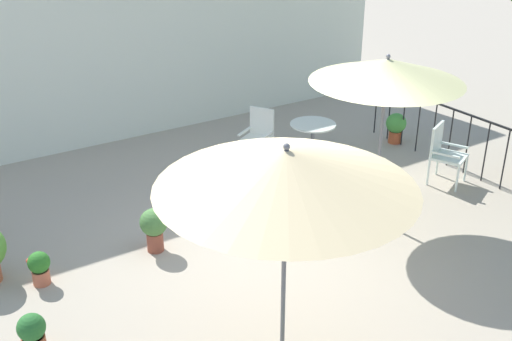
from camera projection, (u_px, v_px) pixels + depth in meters
The scene contains 12 objects.
ground_plane at pixel (281, 251), 8.13m from camera, with size 60.00×60.00×0.00m, color tan.
villa_facade at pixel (124, 27), 11.04m from camera, with size 11.05×0.30×4.09m, color silver.
terrace_railing at pixel (487, 142), 9.77m from camera, with size 0.03×5.40×1.01m.
patio_umbrella_0 at pixel (387, 73), 8.02m from camera, with size 2.01×2.01×2.39m.
patio_umbrella_1 at pixel (286, 171), 5.31m from camera, with size 2.31×2.31×2.40m.
cafe_table_0 at pixel (313, 136), 10.40m from camera, with size 0.76×0.76×0.75m.
patio_chair_0 at pixel (258, 134), 10.41m from camera, with size 0.65×0.64×0.97m.
patio_chair_1 at pixel (444, 151), 9.80m from camera, with size 0.66×0.66×0.95m.
potted_plant_0 at pixel (32, 333), 6.28m from camera, with size 0.29×0.29×0.47m.
potted_plant_4 at pixel (39, 267), 7.39m from camera, with size 0.26×0.28×0.43m.
potted_plant_5 at pixel (154, 226), 8.01m from camera, with size 0.36×0.36×0.60m.
potted_plant_6 at pixel (396, 126), 11.38m from camera, with size 0.37×0.37×0.56m.
Camera 1 is at (-4.01, -5.66, 4.39)m, focal length 43.82 mm.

